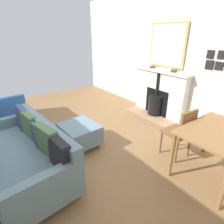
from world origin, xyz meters
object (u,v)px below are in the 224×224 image
(sofa, at_px, (26,154))
(ottoman, at_px, (80,133))
(dining_table, at_px, (219,137))
(mantel_bowl_near, at_px, (152,67))
(armchair_accent, at_px, (8,112))
(dining_chair_near_fireplace, at_px, (182,130))
(mantel_bowl_far, at_px, (174,71))
(fireplace, at_px, (159,96))

(sofa, height_order, ottoman, sofa)
(dining_table, bearing_deg, ottoman, -57.96)
(mantel_bowl_near, xyz_separation_m, dining_table, (1.10, 2.19, -0.50))
(ottoman, bearing_deg, armchair_accent, -54.12)
(armchair_accent, relative_size, dining_chair_near_fireplace, 0.95)
(mantel_bowl_far, distance_m, ottoman, 2.41)
(fireplace, height_order, mantel_bowl_far, mantel_bowl_far)
(mantel_bowl_near, bearing_deg, mantel_bowl_far, 90.00)
(sofa, relative_size, ottoman, 2.79)
(ottoman, bearing_deg, mantel_bowl_far, 174.05)
(fireplace, relative_size, mantel_bowl_near, 10.08)
(sofa, bearing_deg, dining_table, 142.49)
(mantel_bowl_near, distance_m, armchair_accent, 3.31)
(sofa, height_order, dining_chair_near_fireplace, dining_chair_near_fireplace)
(mantel_bowl_near, distance_m, mantel_bowl_far, 0.61)
(mantel_bowl_near, xyz_separation_m, armchair_accent, (3.13, -0.86, -0.67))
(dining_chair_near_fireplace, bearing_deg, armchair_accent, -51.19)
(fireplace, relative_size, dining_table, 1.39)
(mantel_bowl_far, bearing_deg, mantel_bowl_near, -90.00)
(sofa, bearing_deg, ottoman, -167.12)
(sofa, relative_size, armchair_accent, 2.32)
(mantel_bowl_near, relative_size, sofa, 0.08)
(dining_table, bearing_deg, fireplace, -119.76)
(fireplace, height_order, ottoman, fireplace)
(mantel_bowl_near, height_order, dining_table, mantel_bowl_near)
(armchair_accent, bearing_deg, sofa, 88.28)
(sofa, distance_m, dining_table, 2.63)
(fireplace, relative_size, dining_chair_near_fireplace, 1.71)
(fireplace, bearing_deg, mantel_bowl_near, -93.18)
(mantel_bowl_far, distance_m, armchair_accent, 3.52)
(armchair_accent, relative_size, dining_table, 0.77)
(armchair_accent, bearing_deg, mantel_bowl_near, 164.56)
(fireplace, height_order, sofa, fireplace)
(mantel_bowl_far, relative_size, ottoman, 0.20)
(mantel_bowl_far, bearing_deg, ottoman, -5.95)
(ottoman, relative_size, dining_table, 0.64)
(ottoman, distance_m, dining_table, 2.17)
(mantel_bowl_near, height_order, armchair_accent, mantel_bowl_near)
(mantel_bowl_far, distance_m, dining_chair_near_fireplace, 1.64)
(dining_chair_near_fireplace, bearing_deg, ottoman, -48.55)
(sofa, distance_m, dining_chair_near_fireplace, 2.33)
(ottoman, relative_size, dining_chair_near_fireplace, 0.79)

